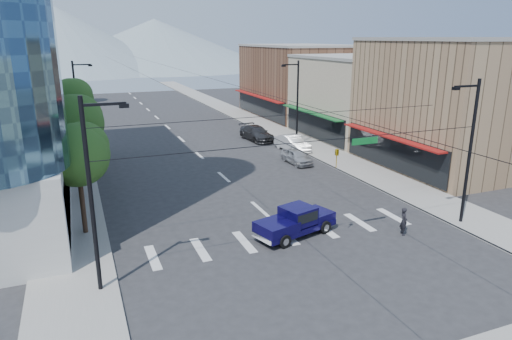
{
  "coord_description": "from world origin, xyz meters",
  "views": [
    {
      "loc": [
        -11.05,
        -20.96,
        11.27
      ],
      "look_at": [
        -0.52,
        5.41,
        3.0
      ],
      "focal_mm": 32.0,
      "sensor_mm": 36.0,
      "label": 1
    }
  ],
  "objects_px": {
    "parked_car_near": "(297,156)",
    "parked_car_mid": "(292,143)",
    "pedestrian": "(404,221)",
    "parked_car_far": "(256,133)",
    "pickup_truck": "(295,221)"
  },
  "relations": [
    {
      "from": "parked_car_mid",
      "to": "pickup_truck",
      "type": "bearing_deg",
      "value": -121.59
    },
    {
      "from": "pickup_truck",
      "to": "parked_car_far",
      "type": "xyz_separation_m",
      "value": [
        7.56,
        24.99,
        -0.1
      ]
    },
    {
      "from": "pedestrian",
      "to": "parked_car_mid",
      "type": "height_order",
      "value": "pedestrian"
    },
    {
      "from": "parked_car_mid",
      "to": "parked_car_far",
      "type": "bearing_deg",
      "value": 98.2
    },
    {
      "from": "pedestrian",
      "to": "parked_car_mid",
      "type": "relative_size",
      "value": 0.35
    },
    {
      "from": "parked_car_mid",
      "to": "parked_car_far",
      "type": "relative_size",
      "value": 0.88
    },
    {
      "from": "parked_car_near",
      "to": "parked_car_far",
      "type": "xyz_separation_m",
      "value": [
        0.27,
        10.68,
        0.12
      ]
    },
    {
      "from": "pedestrian",
      "to": "parked_car_near",
      "type": "xyz_separation_m",
      "value": [
        1.28,
        16.58,
        -0.16
      ]
    },
    {
      "from": "parked_car_mid",
      "to": "pedestrian",
      "type": "bearing_deg",
      "value": -104.17
    },
    {
      "from": "pickup_truck",
      "to": "pedestrian",
      "type": "relative_size",
      "value": 3.21
    },
    {
      "from": "pickup_truck",
      "to": "pedestrian",
      "type": "xyz_separation_m",
      "value": [
        6.01,
        -2.27,
        -0.06
      ]
    },
    {
      "from": "pickup_truck",
      "to": "parked_car_near",
      "type": "distance_m",
      "value": 16.06
    },
    {
      "from": "parked_car_near",
      "to": "parked_car_mid",
      "type": "xyz_separation_m",
      "value": [
        1.8,
        4.57,
        0.12
      ]
    },
    {
      "from": "parked_car_near",
      "to": "parked_car_mid",
      "type": "distance_m",
      "value": 4.92
    },
    {
      "from": "pedestrian",
      "to": "parked_car_near",
      "type": "height_order",
      "value": "pedestrian"
    }
  ]
}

